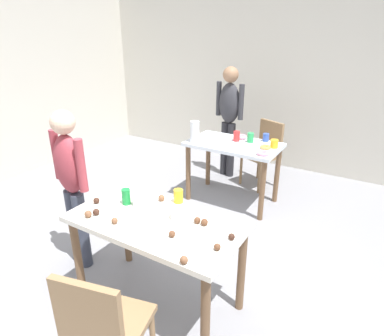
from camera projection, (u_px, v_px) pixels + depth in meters
ground_plane at (165, 287)px, 2.77m from camera, size 6.40×6.40×0.00m
wall_back at (292, 81)px, 4.80m from camera, size 6.40×0.10×2.60m
dining_table_near at (157, 232)px, 2.38m from camera, size 1.23×0.66×0.75m
dining_table_far at (233, 153)px, 3.95m from camera, size 1.07×0.63×0.75m
chair_near_table at (102, 326)px, 1.80m from camera, size 0.48×0.48×0.87m
chair_far_table at (265, 150)px, 4.45m from camera, size 0.52×0.52×0.87m
person_girl_near at (71, 179)px, 2.76m from camera, size 0.46×0.25×1.41m
person_adult_far at (229, 113)px, 4.58m from camera, size 0.45×0.26×1.54m
mixing_bowl at (182, 214)px, 2.34m from camera, size 0.17×0.17×0.06m
soda_can at (126, 197)px, 2.52m from camera, size 0.07×0.07×0.12m
fork_near at (144, 236)px, 2.14m from camera, size 0.17×0.02×0.01m
cup_near_0 at (138, 199)px, 2.50m from camera, size 0.08×0.08×0.11m
cup_near_1 at (178, 196)px, 2.54m from camera, size 0.07×0.07×0.11m
cake_ball_0 at (172, 234)px, 2.13m from camera, size 0.04×0.04×0.04m
cake_ball_1 at (232, 237)px, 2.10m from camera, size 0.04×0.04×0.04m
cake_ball_2 at (217, 247)px, 2.00m from camera, size 0.04×0.04×0.04m
cake_ball_3 at (184, 260)px, 1.88m from camera, size 0.05×0.05×0.05m
cake_ball_4 at (96, 212)px, 2.38m from camera, size 0.05×0.05×0.05m
cake_ball_5 at (204, 222)px, 2.25m from camera, size 0.05×0.05×0.05m
cake_ball_6 at (161, 198)px, 2.58m from camera, size 0.05×0.05×0.05m
cake_ball_7 at (115, 221)px, 2.27m from camera, size 0.04×0.04×0.04m
cake_ball_8 at (88, 214)px, 2.35m from camera, size 0.05×0.05×0.05m
cake_ball_9 at (96, 201)px, 2.54m from camera, size 0.05×0.05×0.05m
cake_ball_10 at (197, 220)px, 2.28m from camera, size 0.05×0.05×0.05m
pitcher_far at (195, 132)px, 3.90m from camera, size 0.11×0.11×0.25m
cup_far_0 at (274, 144)px, 3.73m from camera, size 0.09×0.09×0.09m
cup_far_1 at (250, 138)px, 3.91m from camera, size 0.07×0.07×0.11m
cup_far_2 at (266, 137)px, 3.95m from camera, size 0.07×0.07×0.09m
cup_far_3 at (237, 136)px, 3.95m from camera, size 0.08×0.08×0.12m
donut_far_0 at (263, 153)px, 3.53m from camera, size 0.14×0.14×0.04m
donut_far_1 at (265, 147)px, 3.72m from camera, size 0.12×0.12×0.04m
donut_far_2 at (241, 137)px, 4.07m from camera, size 0.14×0.14×0.04m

